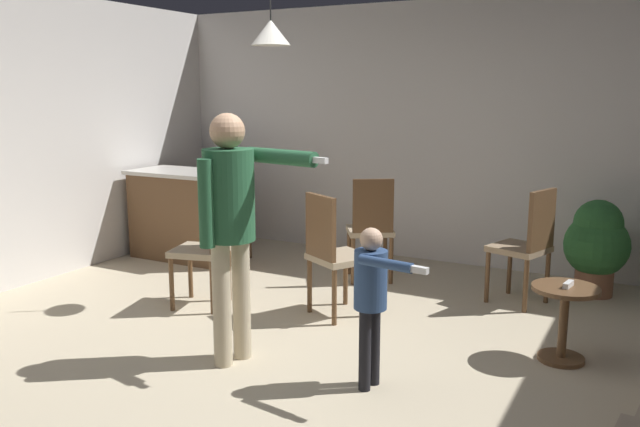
{
  "coord_description": "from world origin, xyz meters",
  "views": [
    {
      "loc": [
        2.05,
        -3.38,
        1.8
      ],
      "look_at": [
        0.07,
        0.31,
        1.0
      ],
      "focal_mm": 36.45,
      "sensor_mm": 36.0,
      "label": 1
    }
  ],
  "objects_px": {
    "person_child": "(372,290)",
    "dining_chair_spare": "(208,243)",
    "kitchen_counter": "(189,214)",
    "spare_remote_on_table": "(568,284)",
    "dining_chair_near_wall": "(333,250)",
    "person_adult": "(231,211)",
    "dining_chair_by_counter": "(527,242)",
    "potted_plant_by_wall": "(597,243)",
    "side_table_by_couch": "(564,314)",
    "dining_chair_centre_back": "(371,225)"
  },
  "relations": [
    {
      "from": "person_adult",
      "to": "dining_chair_centre_back",
      "type": "bearing_deg",
      "value": -169.71
    },
    {
      "from": "side_table_by_couch",
      "to": "dining_chair_near_wall",
      "type": "relative_size",
      "value": 0.52
    },
    {
      "from": "dining_chair_by_counter",
      "to": "potted_plant_by_wall",
      "type": "relative_size",
      "value": 1.17
    },
    {
      "from": "dining_chair_by_counter",
      "to": "dining_chair_spare",
      "type": "distance_m",
      "value": 2.67
    },
    {
      "from": "dining_chair_spare",
      "to": "spare_remote_on_table",
      "type": "height_order",
      "value": "dining_chair_spare"
    },
    {
      "from": "dining_chair_spare",
      "to": "side_table_by_couch",
      "type": "bearing_deg",
      "value": -100.04
    },
    {
      "from": "person_adult",
      "to": "dining_chair_by_counter",
      "type": "height_order",
      "value": "person_adult"
    },
    {
      "from": "dining_chair_spare",
      "to": "spare_remote_on_table",
      "type": "bearing_deg",
      "value": -100.17
    },
    {
      "from": "dining_chair_by_counter",
      "to": "dining_chair_spare",
      "type": "bearing_deg",
      "value": 137.46
    },
    {
      "from": "person_child",
      "to": "dining_chair_by_counter",
      "type": "distance_m",
      "value": 2.12
    },
    {
      "from": "dining_chair_near_wall",
      "to": "person_adult",
      "type": "bearing_deg",
      "value": -69.94
    },
    {
      "from": "side_table_by_couch",
      "to": "dining_chair_near_wall",
      "type": "distance_m",
      "value": 1.78
    },
    {
      "from": "dining_chair_near_wall",
      "to": "dining_chair_spare",
      "type": "height_order",
      "value": "same"
    },
    {
      "from": "person_adult",
      "to": "person_child",
      "type": "relative_size",
      "value": 1.66
    },
    {
      "from": "kitchen_counter",
      "to": "dining_chair_by_counter",
      "type": "xyz_separation_m",
      "value": [
        3.53,
        0.1,
        0.07
      ]
    },
    {
      "from": "potted_plant_by_wall",
      "to": "spare_remote_on_table",
      "type": "distance_m",
      "value": 1.66
    },
    {
      "from": "dining_chair_by_counter",
      "to": "dining_chair_near_wall",
      "type": "distance_m",
      "value": 1.66
    },
    {
      "from": "person_adult",
      "to": "person_child",
      "type": "xyz_separation_m",
      "value": [
        0.96,
        0.08,
        -0.41
      ]
    },
    {
      "from": "dining_chair_spare",
      "to": "dining_chair_near_wall",
      "type": "bearing_deg",
      "value": -89.6
    },
    {
      "from": "side_table_by_couch",
      "to": "dining_chair_centre_back",
      "type": "height_order",
      "value": "dining_chair_centre_back"
    },
    {
      "from": "kitchen_counter",
      "to": "potted_plant_by_wall",
      "type": "bearing_deg",
      "value": 9.44
    },
    {
      "from": "person_child",
      "to": "dining_chair_spare",
      "type": "bearing_deg",
      "value": -104.5
    },
    {
      "from": "potted_plant_by_wall",
      "to": "person_adult",
      "type": "bearing_deg",
      "value": -126.02
    },
    {
      "from": "dining_chair_centre_back",
      "to": "dining_chair_spare",
      "type": "relative_size",
      "value": 1.0
    },
    {
      "from": "person_child",
      "to": "dining_chair_spare",
      "type": "distance_m",
      "value": 1.97
    },
    {
      "from": "dining_chair_centre_back",
      "to": "potted_plant_by_wall",
      "type": "bearing_deg",
      "value": -15.73
    },
    {
      "from": "person_adult",
      "to": "dining_chair_spare",
      "type": "height_order",
      "value": "person_adult"
    },
    {
      "from": "person_child",
      "to": "dining_chair_near_wall",
      "type": "relative_size",
      "value": 1.0
    },
    {
      "from": "person_adult",
      "to": "dining_chair_near_wall",
      "type": "distance_m",
      "value": 1.22
    },
    {
      "from": "person_child",
      "to": "kitchen_counter",
      "type": "bearing_deg",
      "value": -114.97
    },
    {
      "from": "kitchen_counter",
      "to": "dining_chair_centre_back",
      "type": "height_order",
      "value": "dining_chair_centre_back"
    },
    {
      "from": "dining_chair_by_counter",
      "to": "dining_chair_spare",
      "type": "xyz_separation_m",
      "value": [
        -2.34,
        -1.3,
        0.0
      ]
    },
    {
      "from": "dining_chair_by_counter",
      "to": "dining_chair_near_wall",
      "type": "relative_size",
      "value": 1.0
    },
    {
      "from": "person_child",
      "to": "person_adult",
      "type": "bearing_deg",
      "value": -77.2
    },
    {
      "from": "kitchen_counter",
      "to": "side_table_by_couch",
      "type": "relative_size",
      "value": 2.42
    },
    {
      "from": "person_child",
      "to": "potted_plant_by_wall",
      "type": "bearing_deg",
      "value": 167.2
    },
    {
      "from": "dining_chair_centre_back",
      "to": "dining_chair_spare",
      "type": "distance_m",
      "value": 1.6
    },
    {
      "from": "side_table_by_couch",
      "to": "person_adult",
      "type": "xyz_separation_m",
      "value": [
        -1.94,
        -1.06,
        0.7
      ]
    },
    {
      "from": "dining_chair_centre_back",
      "to": "dining_chair_spare",
      "type": "xyz_separation_m",
      "value": [
        -0.9,
        -1.32,
        0.0
      ]
    },
    {
      "from": "kitchen_counter",
      "to": "person_child",
      "type": "relative_size",
      "value": 1.26
    },
    {
      "from": "kitchen_counter",
      "to": "dining_chair_centre_back",
      "type": "relative_size",
      "value": 1.26
    },
    {
      "from": "side_table_by_couch",
      "to": "dining_chair_near_wall",
      "type": "height_order",
      "value": "dining_chair_near_wall"
    },
    {
      "from": "dining_chair_by_counter",
      "to": "person_adult",
      "type": "bearing_deg",
      "value": 163.66
    },
    {
      "from": "kitchen_counter",
      "to": "spare_remote_on_table",
      "type": "bearing_deg",
      "value": -13.91
    },
    {
      "from": "dining_chair_near_wall",
      "to": "spare_remote_on_table",
      "type": "xyz_separation_m",
      "value": [
        1.78,
        -0.06,
        -0.01
      ]
    },
    {
      "from": "spare_remote_on_table",
      "to": "dining_chair_near_wall",
      "type": "bearing_deg",
      "value": 178.07
    },
    {
      "from": "person_child",
      "to": "dining_chair_centre_back",
      "type": "xyz_separation_m",
      "value": [
        -0.92,
        2.08,
        -0.08
      ]
    },
    {
      "from": "person_child",
      "to": "potted_plant_by_wall",
      "type": "distance_m",
      "value": 2.82
    },
    {
      "from": "person_child",
      "to": "spare_remote_on_table",
      "type": "bearing_deg",
      "value": 142.75
    },
    {
      "from": "person_adult",
      "to": "potted_plant_by_wall",
      "type": "distance_m",
      "value": 3.4
    }
  ]
}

